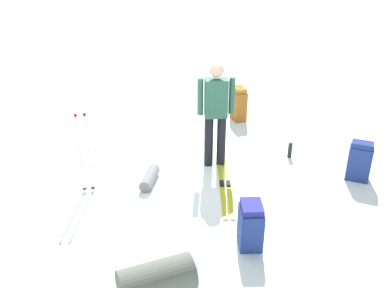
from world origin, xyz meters
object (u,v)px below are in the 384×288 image
backpack_large_dark (251,225)px  backpack_small_spare (359,162)px  ski_pair_near (225,185)px  thermos_bottle (290,150)px  gear_sled (157,284)px  skier_standing (216,110)px  ski_poles_planted_near (84,150)px  sleeping_mat_rolled (150,178)px  backpack_bright (239,104)px

backpack_large_dark → backpack_small_spare: 2.38m
ski_pair_near → thermos_bottle: (-1.05, -0.98, 0.12)m
backpack_small_spare → gear_sled: (2.67, 2.69, -0.08)m
skier_standing → backpack_small_spare: bearing=172.8°
backpack_small_spare → gear_sled: bearing=45.2°
ski_poles_planted_near → ski_pair_near: bearing=-170.2°
gear_sled → sleeping_mat_rolled: size_ratio=2.18×
skier_standing → ski_poles_planted_near: skier_standing is taller
skier_standing → thermos_bottle: size_ratio=6.54×
backpack_bright → gear_sled: (0.87, 4.79, -0.10)m
ski_poles_planted_near → sleeping_mat_rolled: ski_poles_planted_near is taller
backpack_large_dark → backpack_small_spare: backpack_small_spare is taller
backpack_bright → sleeping_mat_rolled: bearing=61.8°
ski_poles_planted_near → sleeping_mat_rolled: bearing=-159.9°
ski_poles_planted_near → backpack_large_dark: bearing=156.8°
ski_pair_near → sleeping_mat_rolled: sleeping_mat_rolled is taller
sleeping_mat_rolled → thermos_bottle: bearing=-155.3°
skier_standing → ski_pair_near: size_ratio=0.97×
sleeping_mat_rolled → skier_standing: bearing=-145.1°
ski_pair_near → gear_sled: size_ratio=1.45×
backpack_large_dark → sleeping_mat_rolled: 1.97m
backpack_large_dark → sleeping_mat_rolled: (1.46, -1.30, -0.20)m
backpack_small_spare → thermos_bottle: (0.95, -0.62, -0.18)m
skier_standing → gear_sled: (0.48, 2.96, -0.73)m
skier_standing → sleeping_mat_rolled: size_ratio=3.09×
gear_sled → thermos_bottle: size_ratio=4.62×
skier_standing → backpack_large_dark: size_ratio=2.84×
skier_standing → gear_sled: bearing=80.8°
backpack_bright → ski_poles_planted_near: ski_poles_planted_near is taller
sleeping_mat_rolled → backpack_bright: bearing=-118.2°
ski_poles_planted_near → thermos_bottle: ski_poles_planted_near is taller
backpack_large_dark → backpack_small_spare: bearing=-134.8°
ski_poles_planted_near → thermos_bottle: (-3.04, -1.32, -0.57)m
sleeping_mat_rolled → thermos_bottle: thermos_bottle is taller
backpack_large_dark → backpack_bright: size_ratio=0.91×
backpack_bright → thermos_bottle: 1.72m
skier_standing → sleeping_mat_rolled: bearing=34.9°
ski_pair_near → gear_sled: gear_sled is taller
backpack_bright → sleeping_mat_rolled: backpack_bright is taller
thermos_bottle → ski_pair_near: bearing=42.9°
skier_standing → backpack_large_dark: 2.13m
backpack_large_dark → backpack_bright: backpack_bright is taller
ski_poles_planted_near → skier_standing: bearing=-151.6°
backpack_bright → backpack_small_spare: bearing=130.6°
ski_poles_planted_near → thermos_bottle: 3.36m
backpack_bright → gear_sled: 4.87m
backpack_bright → skier_standing: bearing=78.1°
thermos_bottle → backpack_small_spare: bearing=146.9°
ski_pair_near → gear_sled: 2.44m
ski_poles_planted_near → sleeping_mat_rolled: (-0.85, -0.31, -0.61)m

